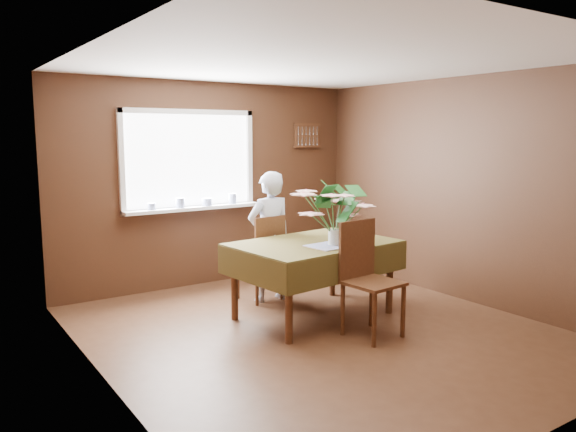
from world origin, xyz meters
TOP-DOWN VIEW (x-y plane):
  - floor at (0.00, 0.00)m, footprint 4.50×4.50m
  - ceiling at (0.00, 0.00)m, footprint 4.50×4.50m
  - wall_back at (0.00, 2.25)m, footprint 4.00×0.00m
  - wall_front at (0.00, -2.25)m, footprint 4.00×0.00m
  - wall_left at (-2.00, 0.00)m, footprint 0.00×4.50m
  - wall_right at (2.00, 0.00)m, footprint 0.00×4.50m
  - window_assembly at (-0.29, 2.20)m, footprint 1.72×0.20m
  - spoon_rack at (1.45, 2.22)m, footprint 0.44×0.05m
  - dining_table at (0.23, 0.42)m, footprint 1.70×1.24m
  - chair_far at (0.11, 1.18)m, footprint 0.46×0.46m
  - chair_near at (0.33, -0.26)m, footprint 0.50×0.50m
  - seated_woman at (0.16, 1.16)m, footprint 0.54×0.36m
  - flower_bouquet at (0.30, 0.18)m, footprint 0.63×0.63m
  - side_plate at (0.72, 0.62)m, footprint 0.32×0.32m
  - table_knife at (0.40, 0.27)m, footprint 0.05×0.19m

SIDE VIEW (x-z plane):
  - floor at x=0.00m, z-range 0.00..0.00m
  - chair_far at x=0.11m, z-range 0.04..1.01m
  - chair_near at x=0.33m, z-range 0.04..1.11m
  - dining_table at x=0.23m, z-range 0.29..1.08m
  - seated_woman at x=0.16m, z-range 0.00..1.46m
  - side_plate at x=0.72m, z-range 0.78..0.79m
  - table_knife at x=0.40m, z-range 0.79..0.79m
  - flower_bouquet at x=0.30m, z-range 0.86..1.40m
  - wall_back at x=0.00m, z-range -0.75..3.25m
  - wall_front at x=0.00m, z-range -0.75..3.25m
  - wall_left at x=-2.00m, z-range -1.00..3.50m
  - wall_right at x=2.00m, z-range -1.00..3.50m
  - window_assembly at x=-0.29m, z-range 0.75..1.97m
  - spoon_rack at x=1.45m, z-range 1.69..2.02m
  - ceiling at x=0.00m, z-range 2.50..2.50m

